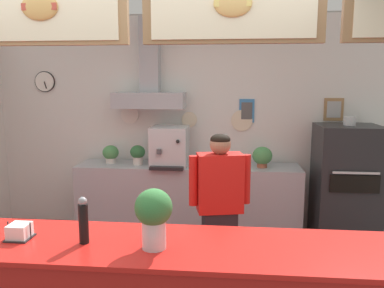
# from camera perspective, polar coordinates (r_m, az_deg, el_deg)

# --- Properties ---
(back_wall_assembly) EXTENTS (5.19, 2.88, 2.82)m
(back_wall_assembly) POSITION_cam_1_polar(r_m,az_deg,el_deg) (5.09, -1.33, 3.84)
(back_wall_assembly) COLOR #9E9E99
(back_wall_assembly) RESTS_ON ground_plane
(back_prep_counter) EXTENTS (2.80, 0.55, 0.92)m
(back_prep_counter) POSITION_cam_1_polar(r_m,az_deg,el_deg) (5.07, -0.57, -8.29)
(back_prep_counter) COLOR #A3A5AD
(back_prep_counter) RESTS_ON ground_plane
(pizza_oven) EXTENTS (0.71, 0.68, 1.57)m
(pizza_oven) POSITION_cam_1_polar(r_m,az_deg,el_deg) (5.04, 21.41, -5.72)
(pizza_oven) COLOR #232326
(pizza_oven) RESTS_ON ground_plane
(shop_worker) EXTENTS (0.55, 0.30, 1.51)m
(shop_worker) POSITION_cam_1_polar(r_m,az_deg,el_deg) (3.64, 4.02, -9.51)
(shop_worker) COLOR #232328
(shop_worker) RESTS_ON ground_plane
(espresso_machine) EXTENTS (0.45, 0.54, 0.49)m
(espresso_machine) POSITION_cam_1_polar(r_m,az_deg,el_deg) (4.90, -3.26, -0.35)
(espresso_machine) COLOR silver
(espresso_machine) RESTS_ON back_prep_counter
(potted_oregano) EXTENTS (0.21, 0.21, 0.23)m
(potted_oregano) POSITION_cam_1_polar(r_m,az_deg,el_deg) (5.16, -11.74, -1.36)
(potted_oregano) COLOR beige
(potted_oregano) RESTS_ON back_prep_counter
(potted_thyme) EXTENTS (0.24, 0.24, 0.26)m
(potted_thyme) POSITION_cam_1_polar(r_m,az_deg,el_deg) (4.87, 10.18, -1.77)
(potted_thyme) COLOR #9E563D
(potted_thyme) RESTS_ON back_prep_counter
(potted_sage) EXTENTS (0.19, 0.19, 0.25)m
(potted_sage) POSITION_cam_1_polar(r_m,az_deg,el_deg) (4.99, -7.90, -1.41)
(potted_sage) COLOR beige
(potted_sage) RESTS_ON back_prep_counter
(napkin_holder) EXTENTS (0.15, 0.14, 0.11)m
(napkin_holder) POSITION_cam_1_polar(r_m,az_deg,el_deg) (2.73, -23.78, -11.63)
(napkin_holder) COLOR #262628
(napkin_holder) RESTS_ON service_counter
(pepper_grinder) EXTENTS (0.06, 0.06, 0.29)m
(pepper_grinder) POSITION_cam_1_polar(r_m,az_deg,el_deg) (2.50, -15.50, -10.67)
(pepper_grinder) COLOR black
(pepper_grinder) RESTS_ON service_counter
(basil_vase) EXTENTS (0.22, 0.22, 0.36)m
(basil_vase) POSITION_cam_1_polar(r_m,az_deg,el_deg) (2.33, -5.59, -10.35)
(basil_vase) COLOR silver
(basil_vase) RESTS_ON service_counter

